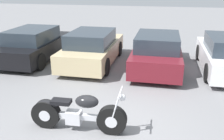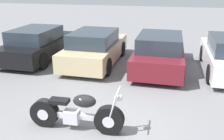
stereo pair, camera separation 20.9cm
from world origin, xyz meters
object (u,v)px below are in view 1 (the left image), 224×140
Objects in this scene: parked_car_champagne at (93,48)px; parked_car_maroon at (157,52)px; motorcycle at (77,113)px; parked_car_black at (35,45)px.

parked_car_champagne is 2.56m from parked_car_maroon.
parked_car_black is at bearing 126.63° from motorcycle.
parked_car_black reaches higher than motorcycle.
parked_car_black is 1.00× the size of parked_car_champagne.
motorcycle is 4.97m from parked_car_maroon.
parked_car_maroon reaches higher than motorcycle.
parked_car_black is 2.56m from parked_car_champagne.
parked_car_champagne is (-1.01, 4.74, 0.23)m from motorcycle.
parked_car_maroon is at bearing 71.78° from motorcycle.
motorcycle is 0.52× the size of parked_car_black.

